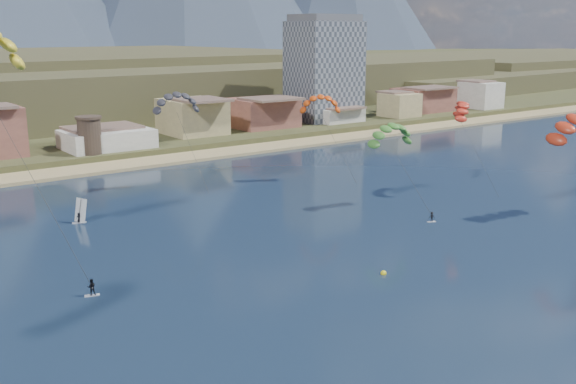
{
  "coord_description": "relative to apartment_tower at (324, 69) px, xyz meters",
  "views": [
    {
      "loc": [
        -46.79,
        -31.14,
        29.31
      ],
      "look_at": [
        0.0,
        32.0,
        10.0
      ],
      "focal_mm": 41.16,
      "sensor_mm": 36.0,
      "label": 1
    }
  ],
  "objects": [
    {
      "name": "buoy",
      "position": [
        -76.66,
        -104.57,
        -17.69
      ],
      "size": [
        0.75,
        0.75,
        0.75
      ],
      "color": "yellow",
      "rests_on": "ground"
    },
    {
      "name": "kitesurfer_green",
      "position": [
        -53.18,
        -81.97,
        -4.92
      ],
      "size": [
        9.18,
        13.23,
        16.59
      ],
      "color": "silver",
      "rests_on": "ground"
    },
    {
      "name": "beach",
      "position": [
        -85.0,
        -22.0,
        -17.57
      ],
      "size": [
        2200.0,
        12.0,
        0.9
      ],
      "color": "tan",
      "rests_on": "ground"
    },
    {
      "name": "watchtower",
      "position": [
        -80.0,
        -14.0,
        -11.45
      ],
      "size": [
        5.82,
        5.82,
        8.6
      ],
      "color": "#47382D",
      "rests_on": "ground"
    },
    {
      "name": "apartment_tower",
      "position": [
        0.0,
        0.0,
        0.0
      ],
      "size": [
        20.0,
        16.0,
        32.0
      ],
      "color": "gray",
      "rests_on": "ground"
    },
    {
      "name": "ground",
      "position": [
        -85.0,
        -128.0,
        -17.82
      ],
      "size": [
        2400.0,
        2400.0,
        0.0
      ],
      "primitive_type": "plane",
      "color": "black",
      "rests_on": "ground"
    },
    {
      "name": "distant_kite_dark",
      "position": [
        -75.63,
        -48.68,
        -0.85
      ],
      "size": [
        9.58,
        6.5,
        19.89
      ],
      "color": "#262626",
      "rests_on": "ground"
    },
    {
      "name": "foothills",
      "position": [
        -62.61,
        104.47,
        -8.74
      ],
      "size": [
        940.0,
        210.0,
        18.0
      ],
      "color": "brown",
      "rests_on": "ground"
    },
    {
      "name": "windsurfer",
      "position": [
        -98.96,
        -60.15,
        -16.61
      ],
      "size": [
        2.23,
        2.45,
        3.82
      ],
      "color": "silver",
      "rests_on": "ground"
    },
    {
      "name": "distant_kite_orange",
      "position": [
        -49.63,
        -58.92,
        -1.91
      ],
      "size": [
        8.88,
        7.55,
        18.73
      ],
      "color": "#262626",
      "rests_on": "ground"
    },
    {
      "name": "distant_kite_red",
      "position": [
        -35.82,
        -81.9,
        -2.08
      ],
      "size": [
        7.63,
        7.71,
        18.39
      ],
      "color": "#262626",
      "rests_on": "ground"
    }
  ]
}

